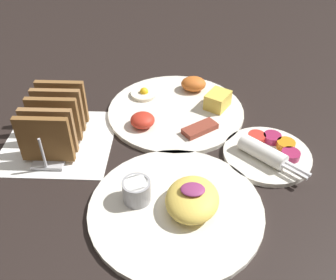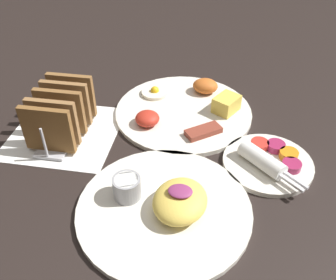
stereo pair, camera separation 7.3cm
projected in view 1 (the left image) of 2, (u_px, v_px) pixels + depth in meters
The scene contains 6 objects.
ground_plane at pixel (171, 156), 0.74m from camera, with size 3.00×3.00×0.00m, color black.
napkin_flat at pixel (59, 141), 0.77m from camera, with size 0.22×0.22×0.00m.
plate_breakfast at pixel (178, 108), 0.85m from camera, with size 0.31×0.31×0.05m.
plate_condiments at pixel (268, 153), 0.73m from camera, with size 0.17×0.17×0.04m.
plate_foreground at pixel (177, 205), 0.62m from camera, with size 0.29×0.29×0.06m.
toast_rack at pixel (55, 121), 0.74m from camera, with size 0.10×0.18×0.10m.
Camera 1 is at (0.02, -0.56, 0.49)m, focal length 40.00 mm.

